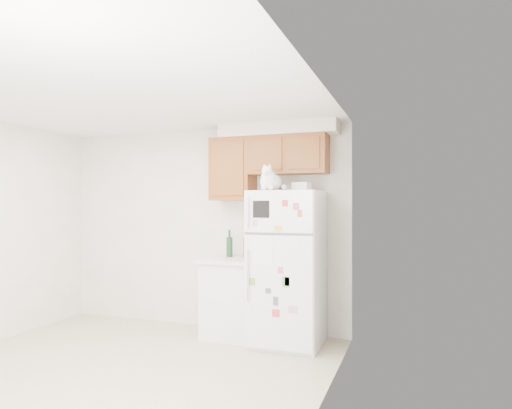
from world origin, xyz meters
The scene contains 9 objects.
ground_plane centered at (0.00, 0.00, -0.01)m, with size 3.80×4.00×0.01m, color #BBAF90.
room_shell centered at (0.12, 0.24, 1.67)m, with size 3.84×4.04×2.52m.
refrigerator centered at (1.24, 1.61, 0.85)m, with size 0.76×0.78×1.70m.
base_counter centered at (0.55, 1.68, 0.46)m, with size 0.64×0.64×0.92m.
cat centered at (1.12, 1.37, 1.81)m, with size 0.27×0.40×0.28m.
storage_box_back centered at (1.37, 1.75, 1.75)m, with size 0.18×0.13×0.10m, color white.
storage_box_front centered at (1.43, 1.56, 1.74)m, with size 0.15×0.11×0.09m, color white.
bottle_green centered at (0.47, 1.78, 1.08)m, with size 0.08×0.08×0.33m, color #19381E, non-canonical shape.
bottle_amber centered at (0.66, 1.86, 1.08)m, with size 0.07×0.07×0.32m, color #593814, non-canonical shape.
Camera 1 is at (2.61, -3.28, 1.54)m, focal length 32.00 mm.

